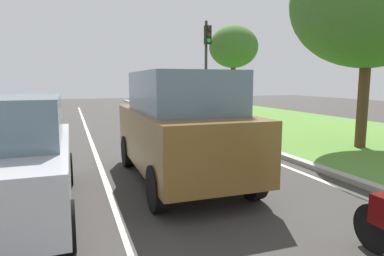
{
  "coord_description": "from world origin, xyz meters",
  "views": [
    {
      "loc": [
        -1.32,
        2.04,
        2.09
      ],
      "look_at": [
        0.85,
        8.02,
        1.2
      ],
      "focal_mm": 31.47,
      "sensor_mm": 36.0,
      "label": 1
    }
  ],
  "objects": [
    {
      "name": "traffic_light_near_right",
      "position": [
        5.25,
        17.97,
        3.41
      ],
      "size": [
        0.32,
        0.5,
        5.06
      ],
      "color": "#2D2D2D",
      "rests_on": "ground"
    },
    {
      "name": "grass_verge_right",
      "position": [
        8.5,
        14.0,
        0.03
      ],
      "size": [
        9.0,
        48.0,
        0.06
      ],
      "primitive_type": "cube",
      "color": "#548433",
      "rests_on": "ground"
    },
    {
      "name": "curb_right",
      "position": [
        4.1,
        14.0,
        0.06
      ],
      "size": [
        0.24,
        48.0,
        0.12
      ],
      "primitive_type": "cube",
      "color": "#9E9B93",
      "rests_on": "ground"
    },
    {
      "name": "lane_line_center",
      "position": [
        -0.7,
        14.0,
        0.0
      ],
      "size": [
        0.12,
        32.0,
        0.01
      ],
      "primitive_type": "cube",
      "color": "silver",
      "rests_on": "ground"
    },
    {
      "name": "car_suv_ahead",
      "position": [
        0.81,
        8.61,
        1.17
      ],
      "size": [
        2.0,
        4.52,
        2.28
      ],
      "rotation": [
        0.0,
        0.0,
        -0.01
      ],
      "color": "brown",
      "rests_on": "ground"
    },
    {
      "name": "car_sedan_left_lane",
      "position": [
        -2.25,
        7.68,
        0.92
      ],
      "size": [
        1.85,
        4.3,
        1.86
      ],
      "rotation": [
        0.0,
        0.0,
        0.0
      ],
      "color": "#B7BABF",
      "rests_on": "ground"
    },
    {
      "name": "tree_roadside_far",
      "position": [
        8.29,
        21.04,
        4.13
      ],
      "size": [
        3.0,
        3.0,
        5.44
      ],
      "color": "#4C331E",
      "rests_on": "ground"
    },
    {
      "name": "lane_line_right_edge",
      "position": [
        3.6,
        14.0,
        0.0
      ],
      "size": [
        0.12,
        32.0,
        0.01
      ],
      "primitive_type": "cube",
      "color": "silver",
      "rests_on": "ground"
    },
    {
      "name": "tree_roadside_near",
      "position": [
        7.07,
        9.9,
        4.4
      ],
      "size": [
        4.57,
        4.57,
        6.35
      ],
      "color": "#4C331E",
      "rests_on": "ground"
    },
    {
      "name": "ground_plane",
      "position": [
        0.0,
        14.0,
        0.0
      ],
      "size": [
        60.0,
        60.0,
        0.0
      ],
      "primitive_type": "plane",
      "color": "#383533"
    }
  ]
}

